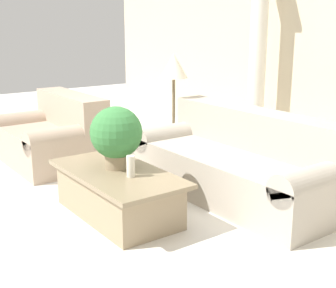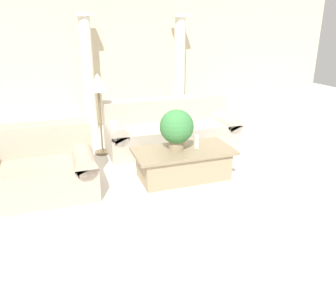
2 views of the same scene
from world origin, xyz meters
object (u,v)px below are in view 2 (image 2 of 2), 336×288
sofa_long (170,129)px  coffee_table (183,163)px  loveseat (38,167)px  potted_plant (177,128)px  floor_lamp (98,89)px

sofa_long → coffee_table: (-0.25, -1.27, -0.12)m
sofa_long → loveseat: (-2.17, -1.07, 0.01)m
coffee_table → potted_plant: (-0.09, 0.05, 0.52)m
floor_lamp → potted_plant: bearing=-55.9°
sofa_long → coffee_table: bearing=-101.0°
coffee_table → floor_lamp: floor_lamp is taller
floor_lamp → coffee_table: bearing=-54.5°
coffee_table → floor_lamp: 1.87m
floor_lamp → loveseat: bearing=-130.2°
loveseat → floor_lamp: floor_lamp is taller
loveseat → floor_lamp: (0.96, 1.14, 0.77)m
sofa_long → loveseat: size_ratio=1.60×
coffee_table → potted_plant: size_ratio=2.46×
coffee_table → potted_plant: bearing=149.4°
sofa_long → potted_plant: potted_plant is taller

